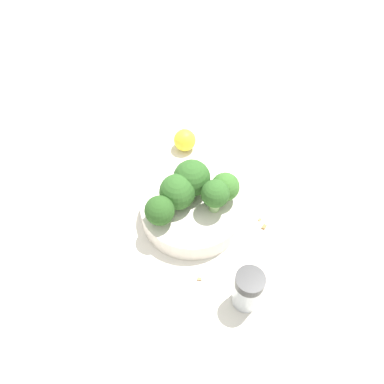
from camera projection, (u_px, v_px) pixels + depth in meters
name	position (u px, v px, depth m)	size (l,w,h in m)	color
ground_plane	(192.00, 217.00, 0.62)	(3.00, 3.00, 0.00)	silver
bowl	(192.00, 211.00, 0.60)	(0.16, 0.16, 0.03)	silver
broccoli_floret_0	(215.00, 195.00, 0.56)	(0.04, 0.04, 0.06)	#8EB770
broccoli_floret_1	(177.00, 192.00, 0.57)	(0.06, 0.06, 0.06)	#7A9E5B
broccoli_floret_2	(158.00, 209.00, 0.55)	(0.05, 0.05, 0.05)	#84AD66
broccoli_floret_3	(225.00, 187.00, 0.57)	(0.04, 0.04, 0.05)	#84AD66
broccoli_floret_4	(192.00, 178.00, 0.58)	(0.06, 0.06, 0.06)	#84AD66
pepper_shaker	(248.00, 290.00, 0.50)	(0.04, 0.04, 0.07)	#B2B7BC
lemon_wedge	(185.00, 140.00, 0.70)	(0.04, 0.04, 0.04)	yellow
almond_crumb_0	(264.00, 226.00, 0.60)	(0.01, 0.01, 0.01)	olive
almond_crumb_1	(260.00, 219.00, 0.61)	(0.01, 0.00, 0.01)	#AD7F4C
almond_crumb_2	(200.00, 279.00, 0.54)	(0.01, 0.00, 0.01)	#AD7F4C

